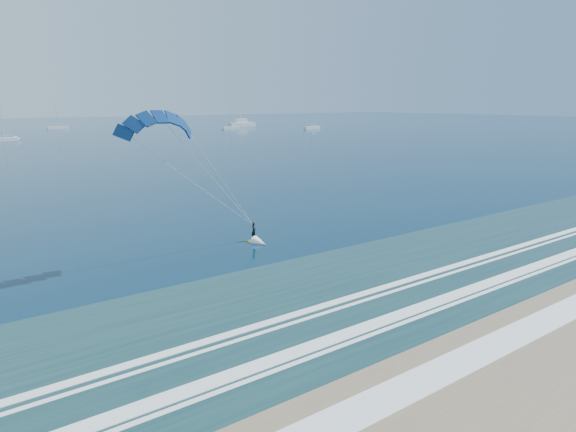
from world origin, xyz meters
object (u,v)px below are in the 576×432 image
Objects in this scene: sailboat_3 at (4,139)px; sailboat_6 at (312,128)px; motor_yacht at (242,123)px; sailboat_4 at (58,128)px; kitesurfer_rig at (209,175)px; sailboat_5 at (231,128)px.

sailboat_6 is (133.42, -1.48, 0.00)m from sailboat_3.
motor_yacht is 1.32× the size of sailboat_3.
sailboat_3 is at bearing -114.62° from sailboat_4.
motor_yacht is 1.26× the size of sailboat_6.
sailboat_4 is at bearing 158.87° from motor_yacht.
sailboat_6 is at bearing 48.44° from kitesurfer_rig.
kitesurfer_rig is 235.91m from motor_yacht.
sailboat_5 is at bearing -133.29° from motor_yacht.
sailboat_4 is (40.12, 232.68, -6.42)m from kitesurfer_rig.
sailboat_3 is 0.91× the size of sailboat_4.
sailboat_3 is (-119.01, -40.44, -0.95)m from motor_yacht.
sailboat_4 is at bearing 65.38° from sailboat_3.
motor_yacht is at bearing 18.77° from sailboat_3.
kitesurfer_rig is 1.33× the size of sailboat_3.
motor_yacht is (125.48, 199.69, -5.47)m from kitesurfer_rig.
sailboat_3 is 0.95× the size of sailboat_5.
kitesurfer_rig reaches higher than sailboat_5.
sailboat_3 is at bearing -168.02° from sailboat_5.
motor_yacht is 1.26× the size of sailboat_5.
sailboat_5 is 1.00× the size of sailboat_6.
sailboat_3 is (6.47, 159.25, -6.42)m from kitesurfer_rig.
kitesurfer_rig is 159.51m from sailboat_3.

